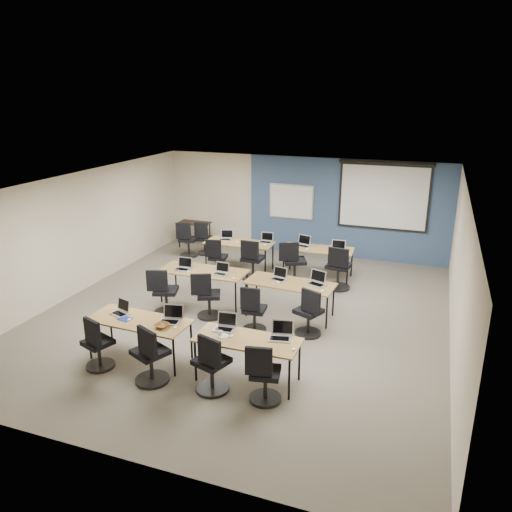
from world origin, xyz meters
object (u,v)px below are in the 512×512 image
at_px(task_chair_1, 150,359).
at_px(training_table_mid_left, 204,272).
at_px(task_chair_2, 211,368).
at_px(task_chair_7, 309,316).
at_px(laptop_9, 266,240).
at_px(laptop_11, 338,249).
at_px(laptop_10, 303,243).
at_px(task_chair_11, 338,271).
at_px(training_table_mid_right, 290,285).
at_px(task_chair_3, 264,378).
at_px(training_table_back_right, 318,250).
at_px(laptop_3, 281,334).
at_px(task_chair_9, 252,263).
at_px(spare_chair_a, 204,241).
at_px(task_chair_5, 207,299).
at_px(laptop_6, 279,276).
at_px(task_chair_8, 217,260).
at_px(whiteboard, 291,202).
at_px(laptop_4, 183,266).
at_px(projector_screen, 384,192).
at_px(spare_chair_b, 187,242).
at_px(laptop_5, 221,271).
at_px(task_chair_4, 164,295).
at_px(laptop_8, 226,237).
at_px(laptop_0, 121,310).
at_px(task_chair_6, 253,313).
at_px(training_table_front_left, 139,322).
at_px(utility_table, 194,225).
at_px(task_chair_10, 293,266).
at_px(training_table_front_right, 247,342).
at_px(task_chair_0, 97,347).
at_px(laptop_7, 317,281).
at_px(training_table_back_left, 239,244).

bearing_deg(task_chair_1, training_table_mid_left, 125.23).
relative_size(task_chair_1, task_chair_2, 1.02).
relative_size(training_table_mid_left, task_chair_7, 1.91).
height_order(laptop_9, laptop_11, laptop_11).
bearing_deg(laptop_10, task_chair_11, -19.33).
relative_size(training_table_mid_right, laptop_11, 5.25).
bearing_deg(task_chair_3, training_table_back_right, 83.93).
relative_size(training_table_mid_right, laptop_3, 5.17).
bearing_deg(task_chair_9, spare_chair_a, 145.06).
distance_m(task_chair_5, laptop_6, 1.53).
bearing_deg(task_chair_8, laptop_11, 4.73).
distance_m(task_chair_1, laptop_10, 5.73).
relative_size(whiteboard, laptop_11, 3.77).
height_order(training_table_mid_left, task_chair_5, task_chair_5).
xyz_separation_m(laptop_6, task_chair_8, (-2.10, 1.55, -0.39)).
height_order(whiteboard, laptop_10, whiteboard).
bearing_deg(laptop_4, projector_screen, 44.89).
bearing_deg(spare_chair_b, task_chair_11, -22.16).
distance_m(laptop_3, laptop_5, 3.07).
height_order(task_chair_2, laptop_3, task_chair_2).
xyz_separation_m(training_table_mid_right, laptop_4, (-2.39, -0.02, 0.11)).
height_order(task_chair_4, laptop_8, task_chair_4).
height_order(task_chair_8, laptop_10, laptop_10).
height_order(laptop_0, task_chair_6, laptop_0).
bearing_deg(training_table_front_left, utility_table, 110.81).
relative_size(task_chair_2, spare_chair_b, 1.01).
relative_size(task_chair_4, task_chair_9, 0.98).
distance_m(spare_chair_a, spare_chair_b, 0.49).
bearing_deg(training_table_front_left, task_chair_2, -15.55).
bearing_deg(laptop_11, laptop_5, -131.49).
bearing_deg(task_chair_11, task_chair_10, -175.08).
bearing_deg(laptop_0, whiteboard, 98.65).
xyz_separation_m(projector_screen, task_chair_4, (-3.74, -4.95, -1.47)).
height_order(whiteboard, training_table_front_left, whiteboard).
xyz_separation_m(task_chair_8, spare_chair_a, (-1.03, 1.42, -0.00)).
relative_size(training_table_back_right, task_chair_11, 1.61).
relative_size(training_table_front_left, laptop_8, 5.55).
distance_m(training_table_back_right, laptop_9, 1.38).
xyz_separation_m(training_table_front_right, task_chair_3, (0.43, -0.46, -0.28)).
relative_size(task_chair_1, task_chair_4, 1.02).
bearing_deg(laptop_4, task_chair_0, -93.69).
bearing_deg(laptop_7, laptop_0, -119.26).
relative_size(laptop_0, laptop_3, 0.89).
distance_m(training_table_back_right, task_chair_0, 5.99).
bearing_deg(laptop_5, task_chair_4, -136.64).
distance_m(laptop_0, spare_chair_a, 5.58).
bearing_deg(training_table_front_right, laptop_6, 97.11).
bearing_deg(laptop_10, laptop_11, 7.68).
bearing_deg(task_chair_11, training_table_mid_left, -140.20).
xyz_separation_m(whiteboard, training_table_back_left, (-0.81, -1.91, -0.77)).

